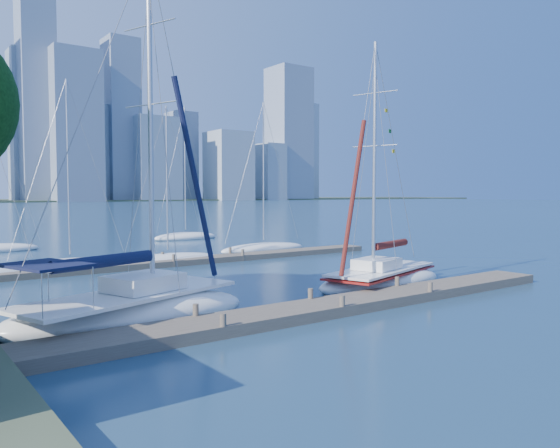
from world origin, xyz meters
TOP-DOWN VIEW (x-y plane):
  - ground at (0.00, 0.00)m, footprint 700.00×700.00m
  - near_dock at (0.00, 0.00)m, footprint 26.00×2.00m
  - far_dock at (2.00, 16.00)m, footprint 30.00×1.80m
  - sailboat_navy at (-6.51, 2.85)m, footprint 9.28×5.59m
  - sailboat_maroon at (5.96, 2.72)m, footprint 8.11×4.63m
  - bg_boat_1 at (-4.39, 17.92)m, footprint 7.38×3.27m
  - bg_boat_2 at (1.43, 16.95)m, footprint 7.50×4.43m
  - bg_boat_4 at (10.54, 19.30)m, footprint 7.80×2.94m
  - bg_boat_7 at (10.64, 32.80)m, footprint 6.85×3.18m

SIDE VIEW (x-z plane):
  - ground at x=0.00m, z-range 0.00..0.00m
  - far_dock at x=2.00m, z-range 0.00..0.36m
  - near_dock at x=0.00m, z-range 0.00..0.40m
  - bg_boat_2 at x=1.43m, z-range -4.95..5.38m
  - bg_boat_1 at x=-4.39m, z-range -5.51..5.96m
  - bg_boat_4 at x=10.54m, z-range -5.67..6.13m
  - bg_boat_7 at x=10.64m, z-range -6.36..6.89m
  - sailboat_maroon at x=5.96m, z-range -5.02..6.95m
  - sailboat_navy at x=-6.51m, z-range -5.82..7.89m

